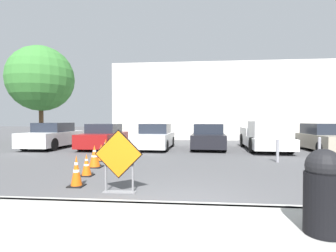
# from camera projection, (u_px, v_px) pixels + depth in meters

# --- Properties ---
(ground_plane) EXTENTS (96.00, 96.00, 0.00)m
(ground_plane) POSITION_uv_depth(u_px,v_px,m) (185.00, 150.00, 14.86)
(ground_plane) COLOR #4C4C4F
(sidewalk_strip) EXTENTS (30.10, 2.91, 0.14)m
(sidewalk_strip) POSITION_uv_depth(u_px,v_px,m) (158.00, 242.00, 3.46)
(sidewalk_strip) COLOR #999993
(sidewalk_strip) RESTS_ON ground_plane
(curb_lip) EXTENTS (30.10, 0.20, 0.14)m
(curb_lip) POSITION_uv_depth(u_px,v_px,m) (169.00, 206.00, 4.91)
(curb_lip) COLOR #999993
(curb_lip) RESTS_ON ground_plane
(road_closed_sign) EXTENTS (1.14, 0.20, 1.47)m
(road_closed_sign) POSITION_uv_depth(u_px,v_px,m) (119.00, 159.00, 6.04)
(road_closed_sign) COLOR black
(road_closed_sign) RESTS_ON ground_plane
(traffic_cone_nearest) EXTENTS (0.38, 0.38, 0.79)m
(traffic_cone_nearest) POSITION_uv_depth(u_px,v_px,m) (76.00, 171.00, 6.64)
(traffic_cone_nearest) COLOR black
(traffic_cone_nearest) RESTS_ON ground_plane
(traffic_cone_second) EXTENTS (0.39, 0.39, 0.66)m
(traffic_cone_second) POSITION_uv_depth(u_px,v_px,m) (87.00, 165.00, 7.90)
(traffic_cone_second) COLOR black
(traffic_cone_second) RESTS_ON ground_plane
(traffic_cone_third) EXTENTS (0.54, 0.54, 0.79)m
(traffic_cone_third) POSITION_uv_depth(u_px,v_px,m) (95.00, 156.00, 9.33)
(traffic_cone_third) COLOR black
(traffic_cone_third) RESTS_ON ground_plane
(traffic_cone_fourth) EXTENTS (0.52, 0.52, 0.68)m
(traffic_cone_fourth) POSITION_uv_depth(u_px,v_px,m) (101.00, 153.00, 10.79)
(traffic_cone_fourth) COLOR black
(traffic_cone_fourth) RESTS_ON ground_plane
(traffic_cone_fifth) EXTENTS (0.52, 0.52, 0.80)m
(traffic_cone_fifth) POSITION_uv_depth(u_px,v_px,m) (106.00, 148.00, 12.17)
(traffic_cone_fifth) COLOR black
(traffic_cone_fifth) RESTS_ON ground_plane
(parked_car_nearest) EXTENTS (1.98, 4.50, 1.52)m
(parked_car_nearest) POSITION_uv_depth(u_px,v_px,m) (53.00, 136.00, 15.66)
(parked_car_nearest) COLOR white
(parked_car_nearest) RESTS_ON ground_plane
(parked_car_second) EXTENTS (1.93, 4.36, 1.45)m
(parked_car_second) POSITION_uv_depth(u_px,v_px,m) (104.00, 137.00, 15.54)
(parked_car_second) COLOR maroon
(parked_car_second) RESTS_ON ground_plane
(parked_car_third) EXTENTS (1.97, 4.32, 1.46)m
(parked_car_third) POSITION_uv_depth(u_px,v_px,m) (155.00, 137.00, 15.26)
(parked_car_third) COLOR white
(parked_car_third) RESTS_ON ground_plane
(parked_car_fourth) EXTENTS (2.07, 4.19, 1.46)m
(parked_car_fourth) POSITION_uv_depth(u_px,v_px,m) (208.00, 137.00, 15.20)
(parked_car_fourth) COLOR black
(parked_car_fourth) RESTS_ON ground_plane
(pickup_truck) EXTENTS (2.22, 5.41, 1.62)m
(pickup_truck) POSITION_uv_depth(u_px,v_px,m) (265.00, 137.00, 14.37)
(pickup_truck) COLOR silver
(pickup_truck) RESTS_ON ground_plane
(parked_car_fifth) EXTENTS (2.02, 4.46, 1.50)m
(parked_car_fifth) POSITION_uv_depth(u_px,v_px,m) (324.00, 138.00, 14.13)
(parked_car_fifth) COLOR #A39984
(parked_car_fifth) RESTS_ON ground_plane
(trash_bin) EXTENTS (0.50, 0.50, 1.16)m
(trash_bin) POSITION_uv_depth(u_px,v_px,m) (323.00, 191.00, 3.54)
(trash_bin) COLOR black
(trash_bin) RESTS_ON sidewalk_strip
(bollard_nearest) EXTENTS (0.12, 0.12, 0.95)m
(bollard_nearest) POSITION_uv_depth(u_px,v_px,m) (278.00, 150.00, 10.40)
(bollard_nearest) COLOR gray
(bollard_nearest) RESTS_ON ground_plane
(bollard_second) EXTENTS (0.12, 0.12, 1.02)m
(bollard_second) POSITION_uv_depth(u_px,v_px,m) (319.00, 149.00, 10.24)
(bollard_second) COLOR gray
(bollard_second) RESTS_ON ground_plane
(building_facade_backdrop) EXTENTS (20.29, 5.00, 6.54)m
(building_facade_backdrop) POSITION_uv_depth(u_px,v_px,m) (228.00, 103.00, 23.97)
(building_facade_backdrop) COLOR beige
(building_facade_backdrop) RESTS_ON ground_plane
(street_tree_behind_lot) EXTENTS (4.84, 4.84, 7.21)m
(street_tree_behind_lot) POSITION_uv_depth(u_px,v_px,m) (41.00, 79.00, 19.61)
(street_tree_behind_lot) COLOR #513823
(street_tree_behind_lot) RESTS_ON ground_plane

